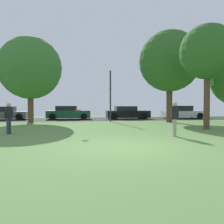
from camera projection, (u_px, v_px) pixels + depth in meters
name	position (u px, v px, depth m)	size (l,w,h in m)	color
ground_plane	(125.00, 147.00, 7.82)	(44.00, 44.00, 0.00)	#5B8442
road_strip	(94.00, 119.00, 23.64)	(44.00, 6.40, 0.01)	#28282B
oak_tree_right	(207.00, 52.00, 13.51)	(3.27, 3.27, 6.28)	brown
maple_tree_near	(30.00, 68.00, 19.04)	(5.23, 5.23, 7.20)	brown
oak_tree_left	(170.00, 61.00, 19.19)	(5.16, 5.16, 7.77)	brown
person_thrower	(9.00, 117.00, 11.40)	(0.37, 0.29, 1.57)	#2D334C
person_catcher	(175.00, 117.00, 10.52)	(0.37, 0.29, 1.62)	gray
frisbee_disc	(78.00, 110.00, 11.01)	(0.32, 0.32, 0.07)	#EA2D6B
parked_car_grey	(6.00, 114.00, 22.60)	(4.16, 2.07, 1.32)	slate
parked_car_green	(68.00, 113.00, 23.34)	(4.38, 2.07, 1.37)	#195633
parked_car_black	(127.00, 113.00, 23.93)	(4.49, 2.08, 1.34)	black
parked_car_white	(182.00, 113.00, 24.76)	(4.35, 1.98, 1.39)	white
street_lamp_post	(110.00, 96.00, 19.99)	(0.14, 0.14, 4.50)	#2D2D33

